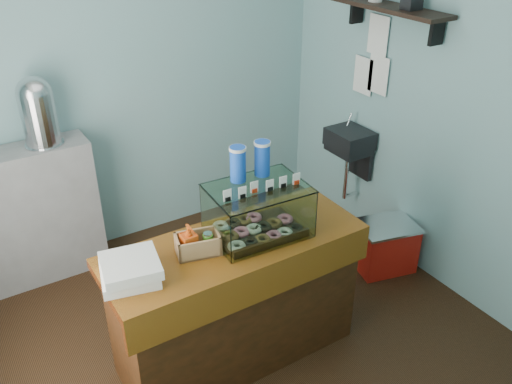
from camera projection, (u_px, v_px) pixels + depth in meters
ground at (219, 329)px, 3.85m from camera, size 3.50×3.50×0.00m
room_shell at (213, 99)px, 3.03m from camera, size 3.54×3.04×2.82m
counter at (236, 300)px, 3.43m from camera, size 1.60×0.60×0.90m
back_shelf at (31, 216)px, 4.13m from camera, size 1.00×0.32×1.10m
display_case at (256, 207)px, 3.24m from camera, size 0.60×0.46×0.53m
condiment_crate at (196, 243)px, 3.09m from camera, size 0.28×0.21×0.20m
pastry_boxes at (130, 270)px, 2.89m from camera, size 0.36×0.37×0.12m
coffee_urn at (38, 110)px, 3.82m from camera, size 0.28×0.28×0.51m
red_cooler at (385, 246)px, 4.39m from camera, size 0.54×0.46×0.41m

